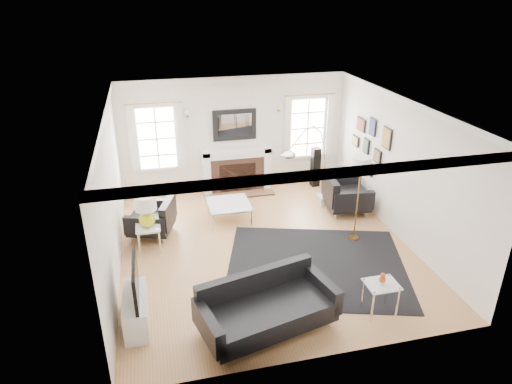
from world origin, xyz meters
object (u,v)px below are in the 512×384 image
object	(u,v)px
armchair_left	(154,219)
gourd_lamp	(146,209)
armchair_right	(344,195)
coffee_table	(229,205)
fireplace	(237,170)
arc_floor_lamp	(308,168)
sofa	(266,307)

from	to	relation	value
armchair_left	gourd_lamp	distance (m)	0.80
armchair_right	coffee_table	distance (m)	2.61
gourd_lamp	fireplace	bearing A→B (deg)	46.92
armchair_left	fireplace	bearing A→B (deg)	40.33
armchair_left	arc_floor_lamp	xyz separation A→B (m)	(3.30, 0.09, 0.79)
armchair_left	armchair_right	world-z (taller)	armchair_right
armchair_right	coffee_table	xyz separation A→B (m)	(-2.61, 0.18, -0.02)
fireplace	armchair_left	distance (m)	2.73
fireplace	gourd_lamp	bearing A→B (deg)	-133.08
fireplace	arc_floor_lamp	world-z (taller)	arc_floor_lamp
fireplace	arc_floor_lamp	xyz separation A→B (m)	(1.23, -1.67, 0.60)
arc_floor_lamp	armchair_right	bearing A→B (deg)	0.10
arc_floor_lamp	gourd_lamp	bearing A→B (deg)	-168.79
sofa	armchair_left	bearing A→B (deg)	114.90
arc_floor_lamp	armchair_left	bearing A→B (deg)	-178.44
coffee_table	gourd_lamp	xyz separation A→B (m)	(-1.72, -0.87, 0.51)
sofa	armchair_right	bearing A→B (deg)	50.99
fireplace	coffee_table	world-z (taller)	fireplace
sofa	armchair_left	distance (m)	3.58
armchair_left	armchair_right	xyz separation A→B (m)	(4.21, 0.09, 0.03)
armchair_left	coffee_table	world-z (taller)	armchair_left
coffee_table	arc_floor_lamp	size ratio (longest dim) A/B	0.43
armchair_left	armchair_right	bearing A→B (deg)	1.25
sofa	gourd_lamp	xyz separation A→B (m)	(-1.63, 2.65, 0.52)
fireplace	coffee_table	bearing A→B (deg)	-107.81
fireplace	coffee_table	xyz separation A→B (m)	(-0.48, -1.49, -0.18)
arc_floor_lamp	fireplace	bearing A→B (deg)	126.24
fireplace	armchair_left	world-z (taller)	fireplace
armchair_right	arc_floor_lamp	distance (m)	1.18
sofa	armchair_right	distance (m)	4.29
armchair_right	fireplace	bearing A→B (deg)	141.87
armchair_left	arc_floor_lamp	world-z (taller)	arc_floor_lamp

